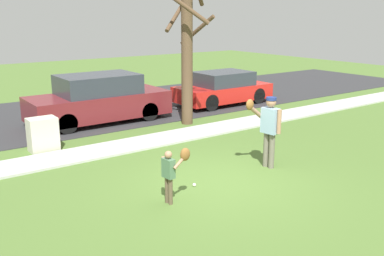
{
  "coord_description": "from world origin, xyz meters",
  "views": [
    {
      "loc": [
        -5.68,
        -6.88,
        3.6
      ],
      "look_at": [
        0.06,
        1.12,
        1.0
      ],
      "focal_mm": 40.42,
      "sensor_mm": 36.0,
      "label": 1
    }
  ],
  "objects_px": {
    "parked_suv_maroon": "(99,100)",
    "parked_hatchback_red": "(223,88)",
    "person_child": "(172,169)",
    "baseball": "(194,185)",
    "street_tree_near": "(187,48)",
    "utility_cabinet": "(43,134)",
    "person_adult": "(268,124)"
  },
  "relations": [
    {
      "from": "parked_suv_maroon",
      "to": "parked_hatchback_red",
      "type": "xyz_separation_m",
      "value": [
        5.4,
        -0.1,
        -0.13
      ]
    },
    {
      "from": "person_child",
      "to": "baseball",
      "type": "bearing_deg",
      "value": 20.77
    },
    {
      "from": "street_tree_near",
      "to": "parked_suv_maroon",
      "type": "relative_size",
      "value": 1.01
    },
    {
      "from": "person_child",
      "to": "utility_cabinet",
      "type": "height_order",
      "value": "person_child"
    },
    {
      "from": "street_tree_near",
      "to": "parked_suv_maroon",
      "type": "xyz_separation_m",
      "value": [
        -2.33,
        1.91,
        -1.74
      ]
    },
    {
      "from": "person_child",
      "to": "street_tree_near",
      "type": "relative_size",
      "value": 0.24
    },
    {
      "from": "person_child",
      "to": "utility_cabinet",
      "type": "distance_m",
      "value": 4.97
    },
    {
      "from": "baseball",
      "to": "utility_cabinet",
      "type": "bearing_deg",
      "value": 112.54
    },
    {
      "from": "parked_suv_maroon",
      "to": "utility_cabinet",
      "type": "bearing_deg",
      "value": -140.56
    },
    {
      "from": "street_tree_near",
      "to": "parked_suv_maroon",
      "type": "height_order",
      "value": "street_tree_near"
    },
    {
      "from": "street_tree_near",
      "to": "parked_hatchback_red",
      "type": "bearing_deg",
      "value": 30.68
    },
    {
      "from": "person_adult",
      "to": "utility_cabinet",
      "type": "relative_size",
      "value": 1.88
    },
    {
      "from": "utility_cabinet",
      "to": "parked_suv_maroon",
      "type": "xyz_separation_m",
      "value": [
        2.58,
        2.12,
        0.33
      ]
    },
    {
      "from": "baseball",
      "to": "street_tree_near",
      "type": "distance_m",
      "value": 6.1
    },
    {
      "from": "person_adult",
      "to": "person_child",
      "type": "relative_size",
      "value": 1.55
    },
    {
      "from": "baseball",
      "to": "parked_hatchback_red",
      "type": "relative_size",
      "value": 0.02
    },
    {
      "from": "person_child",
      "to": "parked_hatchback_red",
      "type": "distance_m",
      "value": 9.79
    },
    {
      "from": "person_adult",
      "to": "person_child",
      "type": "bearing_deg",
      "value": 0.99
    },
    {
      "from": "person_adult",
      "to": "street_tree_near",
      "type": "relative_size",
      "value": 0.36
    },
    {
      "from": "person_adult",
      "to": "parked_hatchback_red",
      "type": "bearing_deg",
      "value": -128.0
    },
    {
      "from": "person_child",
      "to": "baseball",
      "type": "relative_size",
      "value": 15.09
    },
    {
      "from": "street_tree_near",
      "to": "utility_cabinet",
      "type": "bearing_deg",
      "value": -177.59
    },
    {
      "from": "utility_cabinet",
      "to": "parked_suv_maroon",
      "type": "bearing_deg",
      "value": 39.44
    },
    {
      "from": "parked_suv_maroon",
      "to": "person_adult",
      "type": "bearing_deg",
      "value": -78.01
    },
    {
      "from": "person_adult",
      "to": "utility_cabinet",
      "type": "distance_m",
      "value": 6.02
    },
    {
      "from": "person_adult",
      "to": "parked_suv_maroon",
      "type": "distance_m",
      "value": 6.75
    },
    {
      "from": "person_adult",
      "to": "baseball",
      "type": "xyz_separation_m",
      "value": [
        -2.14,
        0.04,
        -1.04
      ]
    },
    {
      "from": "utility_cabinet",
      "to": "parked_suv_maroon",
      "type": "height_order",
      "value": "parked_suv_maroon"
    },
    {
      "from": "street_tree_near",
      "to": "parked_suv_maroon",
      "type": "bearing_deg",
      "value": 140.64
    },
    {
      "from": "parked_suv_maroon",
      "to": "parked_hatchback_red",
      "type": "relative_size",
      "value": 1.18
    },
    {
      "from": "person_adult",
      "to": "baseball",
      "type": "height_order",
      "value": "person_adult"
    },
    {
      "from": "parked_hatchback_red",
      "to": "baseball",
      "type": "bearing_deg",
      "value": -133.56
    }
  ]
}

